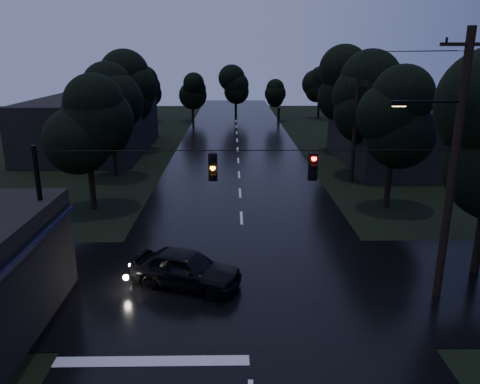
{
  "coord_description": "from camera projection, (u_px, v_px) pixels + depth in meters",
  "views": [
    {
      "loc": [
        -0.49,
        -5.32,
        9.11
      ],
      "look_at": [
        -0.16,
        14.98,
        3.07
      ],
      "focal_mm": 35.0,
      "sensor_mm": 36.0,
      "label": 1
    }
  ],
  "objects": [
    {
      "name": "main_road",
      "position": [
        239.0,
        175.0,
        36.46
      ],
      "size": [
        12.0,
        120.0,
        0.02
      ],
      "primitive_type": "cube",
      "color": "black",
      "rests_on": "ground"
    },
    {
      "name": "cross_street",
      "position": [
        245.0,
        284.0,
        19.21
      ],
      "size": [
        60.0,
        9.0,
        0.02
      ],
      "primitive_type": "cube",
      "color": "black",
      "rests_on": "ground"
    },
    {
      "name": "building_far_right",
      "position": [
        402.0,
        138.0,
        39.88
      ],
      "size": [
        10.0,
        14.0,
        4.4
      ],
      "primitive_type": "cube",
      "color": "black",
      "rests_on": "ground"
    },
    {
      "name": "building_far_left",
      "position": [
        93.0,
        125.0,
        45.11
      ],
      "size": [
        10.0,
        16.0,
        5.0
      ],
      "primitive_type": "cube",
      "color": "black",
      "rests_on": "ground"
    },
    {
      "name": "utility_pole_main",
      "position": [
        451.0,
        164.0,
        16.86
      ],
      "size": [
        3.5,
        0.3,
        10.0
      ],
      "color": "black",
      "rests_on": "ground"
    },
    {
      "name": "utility_pole_far",
      "position": [
        355.0,
        129.0,
        33.56
      ],
      "size": [
        2.0,
        0.3,
        7.5
      ],
      "color": "black",
      "rests_on": "ground"
    },
    {
      "name": "anchor_pole_left",
      "position": [
        44.0,
        225.0,
        17.28
      ],
      "size": [
        0.18,
        0.18,
        6.0
      ],
      "primitive_type": "cylinder",
      "color": "black",
      "rests_on": "ground"
    },
    {
      "name": "span_signals",
      "position": [
        262.0,
        166.0,
        16.75
      ],
      "size": [
        15.0,
        0.37,
        1.12
      ],
      "color": "black",
      "rests_on": "ground"
    },
    {
      "name": "tree_left_a",
      "position": [
        86.0,
        123.0,
        27.16
      ],
      "size": [
        3.92,
        3.92,
        8.26
      ],
      "color": "black",
      "rests_on": "ground"
    },
    {
      "name": "tree_left_b",
      "position": [
        110.0,
        102.0,
        34.71
      ],
      "size": [
        4.2,
        4.2,
        8.85
      ],
      "color": "black",
      "rests_on": "ground"
    },
    {
      "name": "tree_left_c",
      "position": [
        130.0,
        88.0,
        44.18
      ],
      "size": [
        4.48,
        4.48,
        9.44
      ],
      "color": "black",
      "rests_on": "ground"
    },
    {
      "name": "tree_right_a",
      "position": [
        395.0,
        115.0,
        27.33
      ],
      "size": [
        4.2,
        4.2,
        8.85
      ],
      "color": "black",
      "rests_on": "ground"
    },
    {
      "name": "tree_right_b",
      "position": [
        367.0,
        97.0,
        34.9
      ],
      "size": [
        4.48,
        4.48,
        9.44
      ],
      "color": "black",
      "rests_on": "ground"
    },
    {
      "name": "tree_right_c",
      "position": [
        345.0,
        83.0,
        44.38
      ],
      "size": [
        4.76,
        4.76,
        10.03
      ],
      "color": "black",
      "rests_on": "ground"
    },
    {
      "name": "car",
      "position": [
        186.0,
        268.0,
        18.89
      ],
      "size": [
        4.89,
        3.25,
        1.55
      ],
      "primitive_type": "imported",
      "rotation": [
        0.0,
        0.0,
        1.23
      ],
      "color": "black",
      "rests_on": "ground"
    }
  ]
}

